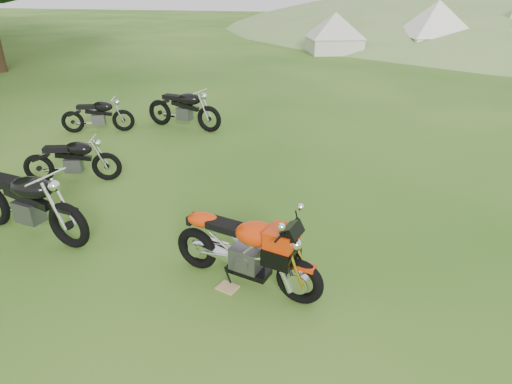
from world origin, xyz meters
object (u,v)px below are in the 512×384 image
(tent_left, at_px, (335,31))
(plywood_board, at_px, (228,287))
(vintage_moto_b, at_px, (71,159))
(sport_motorcycle, at_px, (245,244))
(vintage_moto_d, at_px, (97,114))
(vintage_moto_a, at_px, (25,201))
(tent_mid, at_px, (435,27))
(vintage_moto_c, at_px, (183,108))

(tent_left, bearing_deg, plywood_board, -107.37)
(plywood_board, height_order, vintage_moto_b, vintage_moto_b)
(sport_motorcycle, height_order, vintage_moto_d, sport_motorcycle)
(vintage_moto_a, height_order, vintage_moto_d, vintage_moto_a)
(vintage_moto_d, bearing_deg, sport_motorcycle, -64.44)
(vintage_moto_b, bearing_deg, vintage_moto_d, 95.68)
(vintage_moto_b, relative_size, tent_mid, 0.56)
(plywood_board, bearing_deg, sport_motorcycle, 38.03)
(plywood_board, bearing_deg, vintage_moto_c, 116.40)
(vintage_moto_c, height_order, vintage_moto_d, vintage_moto_c)
(plywood_board, height_order, vintage_moto_c, vintage_moto_c)
(sport_motorcycle, relative_size, tent_left, 0.72)
(plywood_board, distance_m, tent_left, 20.63)
(vintage_moto_b, distance_m, vintage_moto_d, 3.03)
(tent_mid, bearing_deg, vintage_moto_a, -128.14)
(plywood_board, distance_m, vintage_moto_b, 4.37)
(plywood_board, distance_m, tent_mid, 22.03)
(vintage_moto_a, bearing_deg, tent_left, 92.49)
(vintage_moto_d, height_order, tent_mid, tent_mid)
(sport_motorcycle, xyz_separation_m, vintage_moto_a, (-3.28, 0.36, -0.00))
(vintage_moto_a, height_order, tent_left, tent_left)
(sport_motorcycle, height_order, tent_mid, tent_mid)
(vintage_moto_b, height_order, tent_mid, tent_mid)
(sport_motorcycle, distance_m, vintage_moto_b, 4.43)
(vintage_moto_d, bearing_deg, tent_mid, 39.26)
(sport_motorcycle, xyz_separation_m, vintage_moto_d, (-5.06, 4.97, -0.12))
(vintage_moto_d, relative_size, tent_mid, 0.55)
(vintage_moto_b, height_order, vintage_moto_d, vintage_moto_b)
(tent_left, bearing_deg, vintage_moto_b, -118.65)
(sport_motorcycle, bearing_deg, tent_left, 106.31)
(vintage_moto_d, bearing_deg, plywood_board, -66.33)
(vintage_moto_c, height_order, tent_mid, tent_mid)
(vintage_moto_d, bearing_deg, vintage_moto_a, -88.90)
(sport_motorcycle, bearing_deg, tent_mid, 92.67)
(sport_motorcycle, bearing_deg, vintage_moto_d, 150.56)
(vintage_moto_b, bearing_deg, vintage_moto_c, 60.38)
(tent_left, relative_size, tent_mid, 0.86)
(plywood_board, bearing_deg, tent_mid, 77.19)
(plywood_board, distance_m, vintage_moto_d, 7.08)
(vintage_moto_a, xyz_separation_m, vintage_moto_b, (-0.56, 1.84, -0.11))
(plywood_board, xyz_separation_m, vintage_moto_d, (-4.87, 5.12, 0.44))
(vintage_moto_c, relative_size, tent_mid, 0.67)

